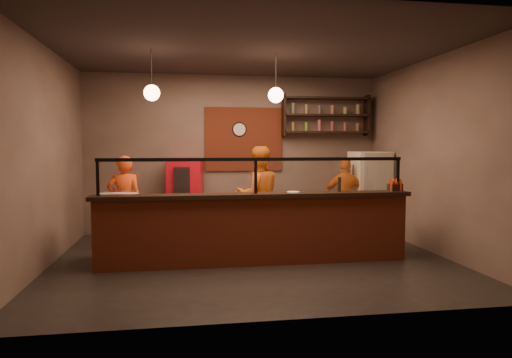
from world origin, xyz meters
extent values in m
plane|color=black|center=(0.00, 0.00, 0.00)|extent=(6.00, 6.00, 0.00)
plane|color=#332A27|center=(0.00, 0.00, 3.20)|extent=(6.00, 6.00, 0.00)
plane|color=#766057|center=(0.00, 2.50, 1.60)|extent=(6.00, 0.00, 6.00)
plane|color=#766057|center=(-3.00, 0.00, 1.60)|extent=(0.00, 5.00, 5.00)
plane|color=#766057|center=(3.00, 0.00, 1.60)|extent=(0.00, 5.00, 5.00)
plane|color=#766057|center=(0.00, -2.50, 1.60)|extent=(6.00, 0.00, 6.00)
cube|color=#983C21|center=(0.20, 2.47, 1.90)|extent=(1.60, 0.04, 1.30)
cube|color=#983C21|center=(0.00, -0.30, 0.50)|extent=(4.60, 0.25, 1.00)
cube|color=black|center=(0.00, -0.30, 1.03)|extent=(4.70, 0.37, 0.06)
cube|color=gray|center=(0.00, 0.20, 0.42)|extent=(4.60, 0.75, 0.85)
cube|color=silver|center=(0.00, 0.20, 0.88)|extent=(4.60, 0.75, 0.05)
cube|color=white|center=(0.00, -0.30, 1.31)|extent=(4.40, 0.02, 0.50)
cube|color=black|center=(0.00, -0.30, 1.56)|extent=(4.50, 0.05, 0.05)
cube|color=black|center=(-2.22, -0.30, 1.31)|extent=(0.04, 0.04, 0.50)
cube|color=black|center=(0.00, -0.30, 1.31)|extent=(0.04, 0.04, 0.50)
cube|color=black|center=(2.22, -0.30, 1.31)|extent=(0.04, 0.04, 0.50)
cube|color=black|center=(1.90, 2.32, 2.05)|extent=(1.80, 0.28, 0.04)
cube|color=black|center=(1.90, 2.32, 2.40)|extent=(1.80, 0.28, 0.04)
cube|color=black|center=(1.90, 2.32, 2.75)|extent=(1.80, 0.28, 0.04)
cube|color=black|center=(1.00, 2.32, 2.40)|extent=(0.04, 0.28, 0.85)
cube|color=black|center=(2.80, 2.32, 2.40)|extent=(0.04, 0.28, 0.85)
cylinder|color=black|center=(0.10, 2.46, 2.10)|extent=(0.30, 0.04, 0.30)
cylinder|color=black|center=(-1.50, 0.20, 2.90)|extent=(0.01, 0.01, 0.60)
sphere|color=#F9B189|center=(-1.50, 0.20, 2.55)|extent=(0.24, 0.24, 0.24)
cylinder|color=black|center=(0.40, 0.20, 2.90)|extent=(0.01, 0.01, 0.60)
sphere|color=#F9B189|center=(0.40, 0.20, 2.55)|extent=(0.24, 0.24, 0.24)
imported|color=#EC4B16|center=(-2.05, 1.19, 0.80)|extent=(0.59, 0.39, 1.60)
imported|color=#C45C12|center=(0.28, 1.12, 0.88)|extent=(0.95, 0.79, 1.75)
imported|color=#C75A12|center=(2.05, 1.49, 0.76)|extent=(0.95, 0.54, 1.53)
cube|color=beige|center=(2.60, 1.65, 0.82)|extent=(0.72, 0.68, 1.65)
cube|color=#B50C1A|center=(-1.00, 2.15, 0.76)|extent=(0.74, 0.69, 1.53)
cylinder|color=white|center=(0.68, 0.12, 0.91)|extent=(0.54, 0.54, 0.01)
cube|color=silver|center=(-2.03, 0.25, 0.97)|extent=(0.34, 0.31, 0.14)
cube|color=silver|center=(-2.15, 0.25, 0.97)|extent=(0.35, 0.31, 0.14)
cube|color=silver|center=(-1.90, 0.07, 0.98)|extent=(0.34, 0.29, 0.16)
cylinder|color=#FAF729|center=(-1.14, 0.37, 0.93)|extent=(0.35, 0.31, 0.07)
cube|color=black|center=(2.20, -0.26, 1.11)|extent=(0.21, 0.18, 0.11)
cylinder|color=black|center=(1.30, -0.25, 1.17)|extent=(0.06, 0.06, 0.22)
cylinder|color=white|center=(0.58, -0.26, 1.07)|extent=(0.20, 0.20, 0.01)
camera|label=1|loc=(-1.05, -6.87, 1.74)|focal=32.00mm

